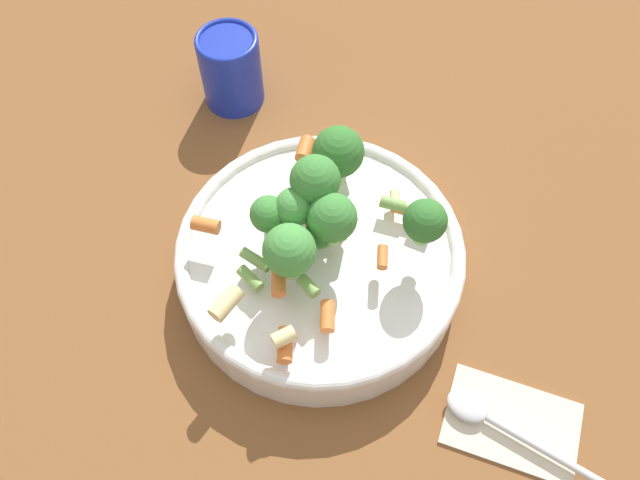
% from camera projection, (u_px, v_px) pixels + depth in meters
% --- Properties ---
extents(ground_plane, '(3.00, 3.00, 0.00)m').
position_uv_depth(ground_plane, '(320.00, 272.00, 0.61)').
color(ground_plane, brown).
extents(bowl, '(0.27, 0.27, 0.05)m').
position_uv_depth(bowl, '(320.00, 258.00, 0.58)').
color(bowl, white).
rests_on(bowl, ground_plane).
extents(pasta_salad, '(0.22, 0.21, 0.09)m').
position_uv_depth(pasta_salad, '(323.00, 208.00, 0.53)').
color(pasta_salad, '#8CB766').
rests_on(pasta_salad, bowl).
extents(cup, '(0.07, 0.07, 0.09)m').
position_uv_depth(cup, '(231.00, 68.00, 0.69)').
color(cup, '#192DAD').
rests_on(cup, ground_plane).
extents(napkin, '(0.13, 0.12, 0.01)m').
position_uv_depth(napkin, '(512.00, 423.00, 0.53)').
color(napkin, beige).
rests_on(napkin, ground_plane).
extents(spoon, '(0.13, 0.11, 0.01)m').
position_uv_depth(spoon, '(498.00, 424.00, 0.52)').
color(spoon, silver).
rests_on(spoon, napkin).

